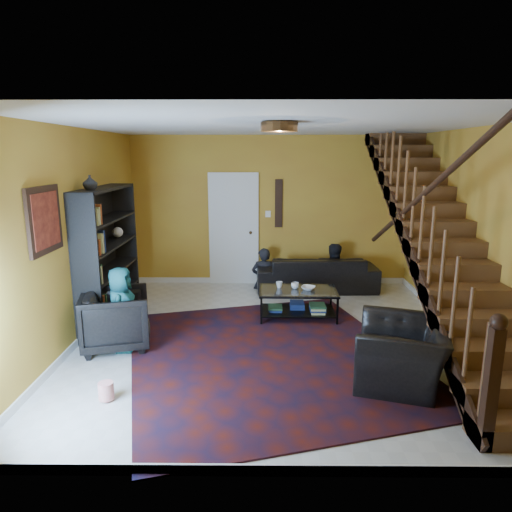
# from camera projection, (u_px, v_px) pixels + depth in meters

# --- Properties ---
(floor) EXTENTS (5.50, 5.50, 0.00)m
(floor) POSITION_uv_depth(u_px,v_px,m) (275.00, 338.00, 6.23)
(floor) COLOR beige
(floor) RESTS_ON ground
(room) EXTENTS (5.50, 5.50, 5.50)m
(room) POSITION_uv_depth(u_px,v_px,m) (192.00, 303.00, 7.53)
(room) COLOR gold
(room) RESTS_ON ground
(staircase) EXTENTS (0.95, 5.02, 3.18)m
(staircase) POSITION_uv_depth(u_px,v_px,m) (439.00, 237.00, 5.91)
(staircase) COLOR brown
(staircase) RESTS_ON floor
(bookshelf) EXTENTS (0.35, 1.80, 2.00)m
(bookshelf) POSITION_uv_depth(u_px,v_px,m) (109.00, 259.00, 6.63)
(bookshelf) COLOR black
(bookshelf) RESTS_ON floor
(door) EXTENTS (0.82, 0.05, 2.05)m
(door) POSITION_uv_depth(u_px,v_px,m) (234.00, 231.00, 8.67)
(door) COLOR silver
(door) RESTS_ON floor
(framed_picture) EXTENTS (0.04, 0.74, 0.74)m
(framed_picture) POSITION_uv_depth(u_px,v_px,m) (44.00, 220.00, 4.99)
(framed_picture) COLOR maroon
(framed_picture) RESTS_ON room
(wall_hanging) EXTENTS (0.14, 0.03, 0.90)m
(wall_hanging) POSITION_uv_depth(u_px,v_px,m) (279.00, 203.00, 8.56)
(wall_hanging) COLOR black
(wall_hanging) RESTS_ON room
(ceiling_fixture) EXTENTS (0.40, 0.40, 0.10)m
(ceiling_fixture) POSITION_uv_depth(u_px,v_px,m) (279.00, 127.00, 4.85)
(ceiling_fixture) COLOR #3F2814
(ceiling_fixture) RESTS_ON room
(rug) EXTENTS (4.18, 4.51, 0.02)m
(rug) POSITION_uv_depth(u_px,v_px,m) (268.00, 355.00, 5.67)
(rug) COLOR #3F100B
(rug) RESTS_ON floor
(sofa) EXTENTS (2.20, 0.91, 0.64)m
(sofa) POSITION_uv_depth(u_px,v_px,m) (316.00, 273.00, 8.40)
(sofa) COLOR black
(sofa) RESTS_ON floor
(armchair_left) EXTENTS (1.01, 0.99, 0.76)m
(armchair_left) POSITION_uv_depth(u_px,v_px,m) (116.00, 319.00, 5.86)
(armchair_left) COLOR black
(armchair_left) RESTS_ON floor
(armchair_right) EXTENTS (1.18, 1.27, 0.68)m
(armchair_right) POSITION_uv_depth(u_px,v_px,m) (401.00, 353.00, 4.95)
(armchair_right) COLOR black
(armchair_right) RESTS_ON floor
(person_adult_a) EXTENTS (0.46, 0.32, 1.22)m
(person_adult_a) POSITION_uv_depth(u_px,v_px,m) (264.00, 280.00, 8.49)
(person_adult_a) COLOR black
(person_adult_a) RESTS_ON sofa
(person_adult_b) EXTENTS (0.68, 0.56, 1.31)m
(person_adult_b) POSITION_uv_depth(u_px,v_px,m) (332.00, 278.00, 8.47)
(person_adult_b) COLOR black
(person_adult_b) RESTS_ON sofa
(person_child) EXTENTS (0.36, 0.54, 1.09)m
(person_child) POSITION_uv_depth(u_px,v_px,m) (122.00, 309.00, 5.75)
(person_child) COLOR #195861
(person_child) RESTS_ON armchair_left
(coffee_table) EXTENTS (1.18, 0.70, 0.45)m
(coffee_table) POSITION_uv_depth(u_px,v_px,m) (298.00, 302.00, 6.94)
(coffee_table) COLOR black
(coffee_table) RESTS_ON floor
(cup_a) EXTENTS (0.15, 0.15, 0.10)m
(cup_a) POSITION_uv_depth(u_px,v_px,m) (295.00, 286.00, 6.95)
(cup_a) COLOR #999999
(cup_a) RESTS_ON coffee_table
(cup_b) EXTENTS (0.12, 0.12, 0.09)m
(cup_b) POSITION_uv_depth(u_px,v_px,m) (279.00, 285.00, 7.01)
(cup_b) COLOR #999999
(cup_b) RESTS_ON coffee_table
(bowl) EXTENTS (0.27, 0.27, 0.05)m
(bowl) POSITION_uv_depth(u_px,v_px,m) (308.00, 288.00, 6.91)
(bowl) COLOR #999999
(bowl) RESTS_ON coffee_table
(vase) EXTENTS (0.18, 0.18, 0.19)m
(vase) POSITION_uv_depth(u_px,v_px,m) (90.00, 183.00, 5.89)
(vase) COLOR #999999
(vase) RESTS_ON bookshelf
(popcorn_bucket) EXTENTS (0.20, 0.20, 0.18)m
(popcorn_bucket) POSITION_uv_depth(u_px,v_px,m) (106.00, 391.00, 4.63)
(popcorn_bucket) COLOR red
(popcorn_bucket) RESTS_ON rug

